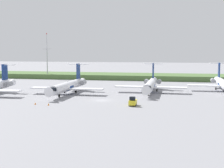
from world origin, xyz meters
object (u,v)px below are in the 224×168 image
(baggage_tug, at_px, (133,102))
(safety_cone_mid_marker, at_px, (48,104))
(regional_jet_second, at_px, (68,86))
(safety_cone_front_marker, at_px, (35,103))
(regional_jet_fourth, at_px, (223,83))
(antenna_mast, at_px, (47,60))
(regional_jet_third, at_px, (151,84))

(baggage_tug, distance_m, safety_cone_mid_marker, 20.70)
(regional_jet_second, relative_size, safety_cone_mid_marker, 56.36)
(regional_jet_second, xyz_separation_m, safety_cone_front_marker, (-1.42, -20.83, -2.26))
(regional_jet_fourth, xyz_separation_m, antenna_mast, (-76.49, 33.55, 6.50))
(regional_jet_second, distance_m, safety_cone_mid_marker, 21.60)
(antenna_mast, xyz_separation_m, safety_cone_mid_marker, (30.64, -72.05, -8.76))
(baggage_tug, relative_size, safety_cone_mid_marker, 5.82)
(regional_jet_third, relative_size, safety_cone_front_marker, 56.36)
(regional_jet_fourth, xyz_separation_m, safety_cone_mid_marker, (-45.85, -38.51, -2.26))
(baggage_tug, xyz_separation_m, safety_cone_front_marker, (-24.06, -3.20, -0.73))
(regional_jet_third, bearing_deg, safety_cone_mid_marker, -126.72)
(antenna_mast, bearing_deg, safety_cone_front_marker, -69.37)
(safety_cone_mid_marker, bearing_deg, regional_jet_fourth, 40.02)
(regional_jet_second, bearing_deg, safety_cone_mid_marker, -83.87)
(regional_jet_third, relative_size, baggage_tug, 9.69)
(regional_jet_fourth, bearing_deg, safety_cone_front_marker, -142.54)
(regional_jet_second, height_order, antenna_mast, antenna_mast)
(regional_jet_third, distance_m, regional_jet_fourth, 24.69)
(regional_jet_second, bearing_deg, regional_jet_fourth, 19.60)
(regional_jet_second, xyz_separation_m, safety_cone_mid_marker, (2.29, -21.36, -2.26))
(regional_jet_third, bearing_deg, safety_cone_front_marker, -131.48)
(antenna_mast, bearing_deg, baggage_tug, -53.27)
(regional_jet_second, height_order, regional_jet_third, same)
(regional_jet_third, height_order, safety_cone_front_marker, regional_jet_third)
(regional_jet_third, relative_size, safety_cone_mid_marker, 56.36)
(antenna_mast, bearing_deg, regional_jet_second, -60.79)
(regional_jet_third, distance_m, safety_cone_mid_marker, 37.83)
(regional_jet_second, xyz_separation_m, baggage_tug, (22.64, -17.63, -1.53))
(safety_cone_front_marker, bearing_deg, regional_jet_third, 48.52)
(regional_jet_second, relative_size, safety_cone_front_marker, 56.36)
(regional_jet_second, relative_size, antenna_mast, 1.43)
(regional_jet_fourth, relative_size, baggage_tug, 9.69)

